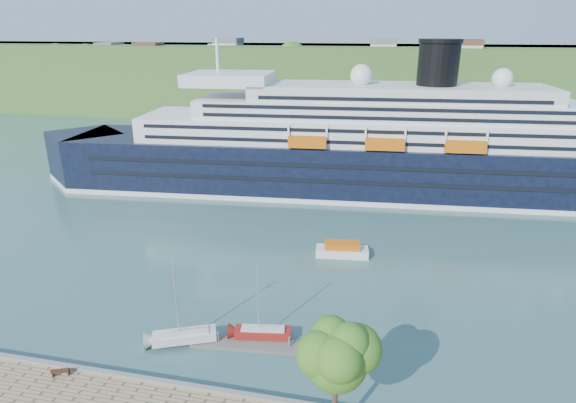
% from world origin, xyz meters
% --- Properties ---
extents(ground, '(400.00, 400.00, 0.00)m').
position_xyz_m(ground, '(0.00, 0.00, 0.00)').
color(ground, '#325A58').
rests_on(ground, ground).
extents(far_hillside, '(400.00, 50.00, 24.00)m').
position_xyz_m(far_hillside, '(0.00, 145.00, 12.00)').
color(far_hillside, '#3B6127').
rests_on(far_hillside, ground).
extents(quay_coping, '(220.00, 0.50, 0.30)m').
position_xyz_m(quay_coping, '(0.00, -0.20, 1.15)').
color(quay_coping, slate).
rests_on(quay_coping, promenade).
extents(cruise_ship, '(126.34, 28.60, 28.13)m').
position_xyz_m(cruise_ship, '(8.73, 58.65, 14.06)').
color(cruise_ship, black).
rests_on(cruise_ship, ground).
extents(park_bench, '(1.67, 1.18, 0.99)m').
position_xyz_m(park_bench, '(-12.02, -1.20, 1.50)').
color(park_bench, '#4C2715').
rests_on(park_bench, promenade).
extents(promenade_tree, '(6.19, 6.19, 10.26)m').
position_xyz_m(promenade_tree, '(12.17, -1.99, 6.13)').
color(promenade_tree, '#326A1C').
rests_on(promenade_tree, promenade).
extents(floating_pontoon, '(16.15, 3.52, 0.36)m').
position_xyz_m(floating_pontoon, '(4.78, 7.78, 0.18)').
color(floating_pontoon, '#65615A').
rests_on(floating_pontoon, ground).
extents(sailboat_white_near, '(7.06, 4.50, 8.88)m').
position_xyz_m(sailboat_white_near, '(-3.84, 6.56, 4.44)').
color(sailboat_white_near, silver).
rests_on(sailboat_white_near, ground).
extents(sailboat_red, '(6.47, 2.72, 8.11)m').
position_xyz_m(sailboat_red, '(3.61, 8.95, 4.05)').
color(sailboat_red, maroon).
rests_on(sailboat_red, ground).
extents(tender_launch, '(7.53, 3.33, 2.01)m').
position_xyz_m(tender_launch, '(9.30, 29.73, 1.01)').
color(tender_launch, '#CE5D0C').
rests_on(tender_launch, ground).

